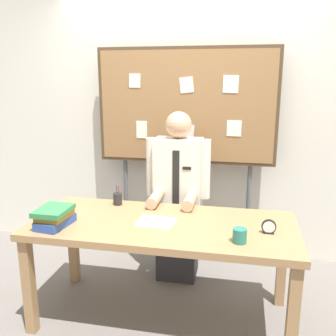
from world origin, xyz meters
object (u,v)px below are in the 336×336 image
at_px(bulletin_board, 186,109).
at_px(desk_clock, 269,227).
at_px(coffee_mug, 240,236).
at_px(person, 178,203).
at_px(book_stack, 55,217).
at_px(pen_holder, 118,199).
at_px(open_notebook, 156,222).
at_px(desk, 163,233).

relative_size(bulletin_board, desk_clock, 21.25).
distance_m(bulletin_board, coffee_mug, 1.50).
xyz_separation_m(person, book_stack, (-0.71, -0.83, 0.13)).
xyz_separation_m(book_stack, coffee_mug, (1.25, -0.01, -0.02)).
relative_size(book_stack, pen_holder, 1.82).
bearing_deg(pen_holder, bulletin_board, 58.72).
height_order(bulletin_board, book_stack, bulletin_board).
distance_m(person, open_notebook, 0.64).
bearing_deg(bulletin_board, open_notebook, -92.43).
bearing_deg(desk_clock, bulletin_board, 124.32).
distance_m(open_notebook, coffee_mug, 0.62).
bearing_deg(bulletin_board, pen_holder, -121.28).
height_order(open_notebook, coffee_mug, coffee_mug).
relative_size(coffee_mug, pen_holder, 0.57).
distance_m(desk_clock, pen_holder, 1.20).
bearing_deg(desk, coffee_mug, -22.92).
height_order(person, bulletin_board, bulletin_board).
bearing_deg(desk, open_notebook, -155.34).
bearing_deg(bulletin_board, book_stack, -120.07).
bearing_deg(person, desk, -90.00).
bearing_deg(person, pen_holder, -143.31).
xyz_separation_m(person, desk_clock, (0.72, -0.67, 0.11)).
xyz_separation_m(bulletin_board, pen_holder, (-0.43, -0.71, -0.66)).
xyz_separation_m(desk, pen_holder, (-0.43, 0.29, 0.13)).
distance_m(bulletin_board, pen_holder, 1.07).
bearing_deg(pen_holder, coffee_mug, -28.26).
distance_m(desk, pen_holder, 0.54).
bearing_deg(book_stack, bulletin_board, 59.93).
relative_size(bulletin_board, pen_holder, 12.66).
distance_m(bulletin_board, book_stack, 1.56).
bearing_deg(desk, bulletin_board, 90.00).
height_order(book_stack, coffee_mug, book_stack).
height_order(desk, desk_clock, desk_clock).
bearing_deg(pen_holder, desk, -34.20).
xyz_separation_m(desk, desk_clock, (0.72, -0.05, 0.13)).
bearing_deg(desk, pen_holder, 145.80).
bearing_deg(book_stack, pen_holder, 61.67).
xyz_separation_m(bulletin_board, coffee_mug, (0.54, -1.24, -0.67)).
height_order(desk, pen_holder, pen_holder).
bearing_deg(person, open_notebook, -93.91).
xyz_separation_m(person, open_notebook, (-0.04, -0.64, 0.07)).
height_order(desk, person, person).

